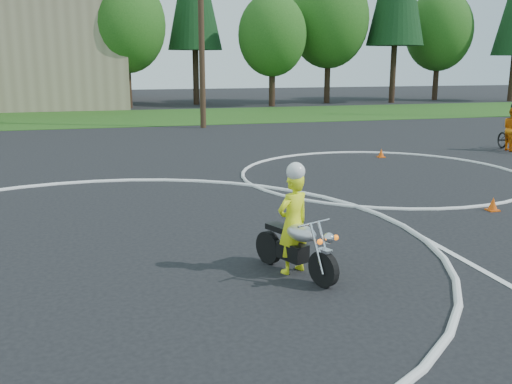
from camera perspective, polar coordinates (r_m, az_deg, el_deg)
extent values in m
plane|color=black|center=(7.46, -16.86, -13.19)|extent=(120.00, 120.00, 0.00)
cube|color=#1E4714|center=(33.86, -15.44, 7.12)|extent=(120.00, 10.00, 0.02)
torus|color=silver|center=(10.24, -16.34, -5.83)|extent=(12.12, 12.12, 0.12)
torus|color=silver|center=(16.86, 12.36, 1.73)|extent=(8.10, 8.10, 0.10)
cylinder|color=black|center=(8.41, 6.77, -7.65)|extent=(0.31, 0.53, 0.54)
cylinder|color=black|center=(9.27, 1.27, -5.56)|extent=(0.31, 0.53, 0.54)
cube|color=black|center=(8.83, 3.69, -5.94)|extent=(0.43, 0.55, 0.27)
ellipsoid|color=silver|center=(8.60, 4.53, -4.10)|extent=(0.52, 0.65, 0.25)
cube|color=black|center=(8.93, 2.57, -3.66)|extent=(0.43, 0.58, 0.09)
cylinder|color=silver|center=(8.30, 6.08, -5.62)|extent=(0.17, 0.31, 0.72)
cylinder|color=white|center=(8.40, 6.87, -5.40)|extent=(0.17, 0.31, 0.72)
cube|color=silver|center=(8.30, 6.91, -5.83)|extent=(0.19, 0.23, 0.04)
cylinder|color=silver|center=(8.35, 5.80, -3.11)|extent=(0.59, 0.28, 0.03)
sphere|color=silver|center=(8.19, 7.31, -4.60)|extent=(0.16, 0.16, 0.16)
sphere|color=#FF630C|center=(8.10, 6.41, -4.97)|extent=(0.08, 0.08, 0.08)
sphere|color=orange|center=(8.32, 7.99, -4.53)|extent=(0.08, 0.08, 0.08)
cylinder|color=white|center=(9.20, 2.86, -5.72)|extent=(0.35, 0.68, 0.07)
imported|color=#F3FE1A|center=(8.76, 3.73, -3.12)|extent=(0.68, 0.58, 1.58)
sphere|color=white|center=(8.54, 4.00, 2.06)|extent=(0.28, 0.28, 0.28)
imported|color=black|center=(22.81, 24.20, 4.98)|extent=(0.89, 1.90, 0.96)
cone|color=#E9520C|center=(13.54, 22.61, -1.11)|extent=(0.22, 0.22, 0.30)
cube|color=#E9520C|center=(13.57, 22.56, -1.67)|extent=(0.24, 0.24, 0.03)
cone|color=#E9520C|center=(19.89, 12.41, 3.84)|extent=(0.22, 0.22, 0.30)
cube|color=#E9520C|center=(19.91, 12.39, 3.45)|extent=(0.24, 0.24, 0.03)
cylinder|color=#382619|center=(40.77, -12.65, 10.47)|extent=(0.44, 0.44, 3.24)
ellipsoid|color=#1E5116|center=(40.81, -12.94, 16.03)|extent=(5.40, 5.40, 6.48)
cylinder|color=#382619|center=(43.23, -6.03, 11.32)|extent=(0.44, 0.44, 3.96)
cylinder|color=#382619|center=(41.40, 1.61, 10.56)|extent=(0.44, 0.44, 2.88)
ellipsoid|color=#1E5116|center=(41.40, 1.64, 15.43)|extent=(4.80, 4.80, 5.76)
cylinder|color=#382619|center=(44.91, 7.14, 11.12)|extent=(0.44, 0.44, 3.60)
ellipsoid|color=#1E5116|center=(44.98, 7.30, 16.73)|extent=(6.00, 6.00, 7.20)
cylinder|color=#382619|center=(46.09, 13.52, 11.36)|extent=(0.44, 0.44, 4.32)
cylinder|color=#382619|center=(50.33, 17.52, 10.62)|extent=(0.44, 0.44, 3.24)
ellipsoid|color=#1E5116|center=(50.36, 17.84, 15.12)|extent=(5.40, 5.40, 6.48)
cylinder|color=#382619|center=(50.76, 24.23, 10.31)|extent=(0.44, 0.44, 3.60)
cylinder|color=#382619|center=(41.82, -18.26, 9.95)|extent=(0.44, 0.44, 2.88)
ellipsoid|color=#1E5116|center=(41.82, -18.61, 14.76)|extent=(4.80, 4.80, 5.76)
cylinder|color=#473321|center=(28.14, -5.51, 16.60)|extent=(0.28, 0.28, 10.00)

